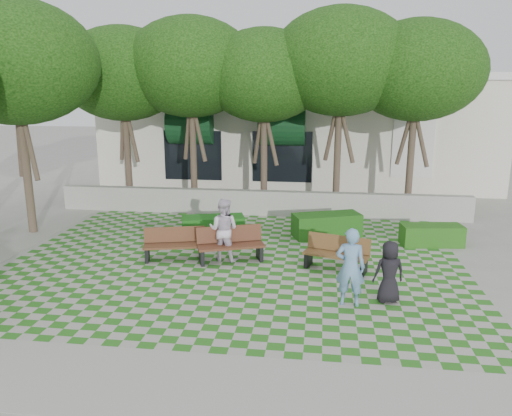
# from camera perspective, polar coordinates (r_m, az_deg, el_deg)

# --- Properties ---
(ground) EXTENTS (90.00, 90.00, 0.00)m
(ground) POSITION_cam_1_polar(r_m,az_deg,el_deg) (12.54, -3.20, -7.78)
(ground) COLOR gray
(ground) RESTS_ON ground
(lawn) EXTENTS (12.00, 12.00, 0.00)m
(lawn) POSITION_cam_1_polar(r_m,az_deg,el_deg) (13.46, -2.41, -6.21)
(lawn) COLOR #2B721E
(lawn) RESTS_ON ground
(sidewalk_south) EXTENTS (16.00, 2.00, 0.01)m
(sidewalk_south) POSITION_cam_1_polar(r_m,az_deg,el_deg) (8.46, -9.46, -19.30)
(sidewalk_south) COLOR #9E9B93
(sidewalk_south) RESTS_ON ground
(retaining_wall) EXTENTS (15.00, 0.36, 0.90)m
(retaining_wall) POSITION_cam_1_polar(r_m,az_deg,el_deg) (18.27, 0.39, 0.62)
(retaining_wall) COLOR #9E9B93
(retaining_wall) RESTS_ON ground
(bench_east) EXTENTS (1.74, 1.02, 0.87)m
(bench_east) POSITION_cam_1_polar(r_m,az_deg,el_deg) (12.99, 9.19, -5.21)
(bench_east) COLOR brown
(bench_east) RESTS_ON ground
(bench_mid) EXTENTS (1.87, 1.17, 0.93)m
(bench_mid) POSITION_cam_1_polar(r_m,az_deg,el_deg) (13.44, -2.94, -4.24)
(bench_mid) COLOR #4F2A1B
(bench_mid) RESTS_ON ground
(bench_west) EXTENTS (1.74, 0.94, 0.87)m
(bench_west) POSITION_cam_1_polar(r_m,az_deg,el_deg) (13.73, -9.28, -4.15)
(bench_west) COLOR #512F1B
(bench_west) RESTS_ON ground
(hedge_east) EXTENTS (1.85, 0.94, 0.62)m
(hedge_east) POSITION_cam_1_polar(r_m,az_deg,el_deg) (15.66, 19.43, -2.95)
(hedge_east) COLOR #205316
(hedge_east) RESTS_ON ground
(hedge_midright) EXTENTS (2.25, 1.52, 0.73)m
(hedge_midright) POSITION_cam_1_polar(r_m,az_deg,el_deg) (15.77, 8.07, -1.96)
(hedge_midright) COLOR #194A13
(hedge_midright) RESTS_ON ground
(hedge_midleft) EXTENTS (2.05, 1.28, 0.67)m
(hedge_midleft) POSITION_cam_1_polar(r_m,az_deg,el_deg) (15.61, -4.92, -2.16)
(hedge_midleft) COLOR #165115
(hedge_midleft) RESTS_ON ground
(person_blue) EXTENTS (0.67, 0.48, 1.72)m
(person_blue) POSITION_cam_1_polar(r_m,az_deg,el_deg) (10.84, 10.73, -6.65)
(person_blue) COLOR #6A95C1
(person_blue) RESTS_ON ground
(person_dark) EXTENTS (0.76, 0.59, 1.38)m
(person_dark) POSITION_cam_1_polar(r_m,az_deg,el_deg) (11.24, 14.97, -7.08)
(person_dark) COLOR black
(person_dark) RESTS_ON ground
(person_white) EXTENTS (0.91, 0.75, 1.70)m
(person_white) POSITION_cam_1_polar(r_m,az_deg,el_deg) (13.43, -3.73, -2.48)
(person_white) COLOR silver
(person_white) RESTS_ON ground
(tree_row) EXTENTS (17.70, 13.40, 7.41)m
(tree_row) POSITION_cam_1_polar(r_m,az_deg,el_deg) (17.89, -5.84, 15.53)
(tree_row) COLOR #47382B
(tree_row) RESTS_ON ground
(building) EXTENTS (18.00, 8.92, 5.15)m
(building) POSITION_cam_1_polar(r_m,az_deg,el_deg) (25.65, 4.72, 9.03)
(building) COLOR silver
(building) RESTS_ON ground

